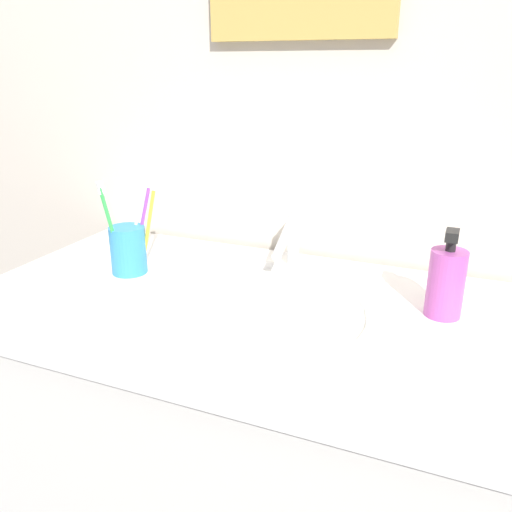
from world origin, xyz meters
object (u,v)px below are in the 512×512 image
Objects in this scene: faucet at (291,238)px; toothbrush_cup at (128,250)px; toothbrush_yellow at (150,219)px; soap_dispenser at (446,282)px; toothbrush_purple at (143,217)px; toothbrush_white at (136,219)px; toothbrush_green at (111,222)px.

faucet is 1.52× the size of toothbrush_cup.
toothbrush_yellow reaches higher than soap_dispenser.
soap_dispenser is at bearing 0.94° from toothbrush_purple.
toothbrush_cup is 0.54× the size of toothbrush_white.
faucet is 0.33m from toothbrush_cup.
toothbrush_white is 0.94× the size of toothbrush_yellow.
soap_dispenser is (0.61, 0.07, -0.05)m from toothbrush_green.
toothbrush_yellow is (0.04, 0.02, 0.06)m from toothbrush_cup.
faucet is 0.78× the size of toothbrush_purple.
toothbrush_white is 0.93× the size of toothbrush_green.
toothbrush_cup is at bearing -176.16° from soap_dispenser.
toothbrush_green is at bearing -134.69° from toothbrush_yellow.
toothbrush_white is (0.01, 0.02, 0.06)m from toothbrush_cup.
toothbrush_purple is 1.23× the size of soap_dispenser.
toothbrush_cup is at bearing 70.43° from toothbrush_green.
toothbrush_white is 0.01m from toothbrush_purple.
toothbrush_purple is (0.01, 0.01, 0.00)m from toothbrush_white.
toothbrush_purple is (-0.02, 0.01, -0.00)m from toothbrush_yellow.
toothbrush_white is 0.94× the size of toothbrush_purple.
soap_dispenser reaches higher than faucet.
toothbrush_green reaches higher than toothbrush_yellow.
soap_dispenser is at bearing 1.53° from toothbrush_white.
toothbrush_green reaches higher than faucet.
soap_dispenser reaches higher than toothbrush_cup.
toothbrush_green reaches higher than soap_dispenser.
soap_dispenser is (0.59, 0.02, -0.05)m from toothbrush_white.
toothbrush_yellow reaches higher than toothbrush_cup.
toothbrush_yellow is at bearing -24.05° from toothbrush_purple.
toothbrush_cup is at bearing -152.40° from toothbrush_yellow.
soap_dispenser is at bearing -18.34° from faucet.
toothbrush_cup is 0.51× the size of toothbrush_yellow.
toothbrush_yellow reaches higher than toothbrush_purple.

